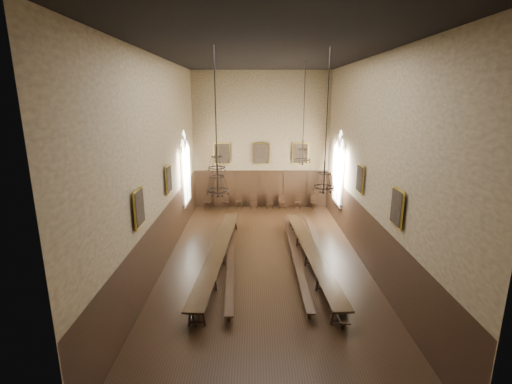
{
  "coord_description": "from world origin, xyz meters",
  "views": [
    {
      "loc": [
        -0.49,
        -15.52,
        7.34
      ],
      "look_at": [
        -0.38,
        1.5,
        2.96
      ],
      "focal_mm": 26.0,
      "sensor_mm": 36.0,
      "label": 1
    }
  ],
  "objects_px": {
    "bench_right_inner": "(295,255)",
    "chandelier_front_right": "(324,177)",
    "chair_7": "(314,205)",
    "table_left": "(219,256)",
    "bench_right_outer": "(321,259)",
    "chair_0": "(208,204)",
    "chair_6": "(298,204)",
    "table_right": "(311,258)",
    "chair_3": "(254,204)",
    "chair_4": "(270,204)",
    "chair_2": "(239,204)",
    "chandelier_back_left": "(217,160)",
    "chandelier_front_left": "(218,180)",
    "bench_left_outer": "(210,259)",
    "bench_left_inner": "(231,255)",
    "chandelier_back_right": "(303,153)",
    "chair_5": "(282,204)",
    "chair_1": "(225,204)"
  },
  "relations": [
    {
      "from": "bench_right_inner",
      "to": "chandelier_front_right",
      "type": "relative_size",
      "value": 1.99
    },
    {
      "from": "chair_7",
      "to": "table_left",
      "type": "bearing_deg",
      "value": -141.14
    },
    {
      "from": "bench_right_outer",
      "to": "chandelier_front_right",
      "type": "distance_m",
      "value": 4.78
    },
    {
      "from": "chair_0",
      "to": "chair_6",
      "type": "distance_m",
      "value": 6.1
    },
    {
      "from": "bench_right_inner",
      "to": "chair_0",
      "type": "bearing_deg",
      "value": 120.96
    },
    {
      "from": "table_right",
      "to": "chair_7",
      "type": "bearing_deg",
      "value": 80.15
    },
    {
      "from": "table_right",
      "to": "chair_3",
      "type": "height_order",
      "value": "chair_3"
    },
    {
      "from": "chair_4",
      "to": "bench_right_outer",
      "type": "bearing_deg",
      "value": -78.92
    },
    {
      "from": "chair_0",
      "to": "chair_2",
      "type": "relative_size",
      "value": 1.02
    },
    {
      "from": "chandelier_back_left",
      "to": "chandelier_front_left",
      "type": "relative_size",
      "value": 1.01
    },
    {
      "from": "bench_right_outer",
      "to": "chair_3",
      "type": "relative_size",
      "value": 10.93
    },
    {
      "from": "bench_left_outer",
      "to": "chair_0",
      "type": "xyz_separation_m",
      "value": [
        -1.14,
        8.65,
        0.04
      ]
    },
    {
      "from": "table_right",
      "to": "chair_2",
      "type": "relative_size",
      "value": 10.19
    },
    {
      "from": "bench_left_inner",
      "to": "chandelier_back_right",
      "type": "distance_m",
      "value": 6.08
    },
    {
      "from": "table_left",
      "to": "bench_left_outer",
      "type": "relative_size",
      "value": 1.12
    },
    {
      "from": "chair_6",
      "to": "chandelier_back_left",
      "type": "bearing_deg",
      "value": -106.39
    },
    {
      "from": "chair_3",
      "to": "chandelier_front_left",
      "type": "bearing_deg",
      "value": -101.45
    },
    {
      "from": "chair_3",
      "to": "chair_5",
      "type": "distance_m",
      "value": 1.92
    },
    {
      "from": "chair_7",
      "to": "chandelier_front_right",
      "type": "relative_size",
      "value": 0.18
    },
    {
      "from": "chair_0",
      "to": "chandelier_back_right",
      "type": "height_order",
      "value": "chandelier_back_right"
    },
    {
      "from": "bench_left_inner",
      "to": "chair_3",
      "type": "bearing_deg",
      "value": 82.86
    },
    {
      "from": "bench_right_inner",
      "to": "chair_3",
      "type": "height_order",
      "value": "chair_3"
    },
    {
      "from": "chair_0",
      "to": "chair_1",
      "type": "height_order",
      "value": "chair_0"
    },
    {
      "from": "bench_left_outer",
      "to": "chair_3",
      "type": "xyz_separation_m",
      "value": [
        1.98,
        8.65,
        0.02
      ]
    },
    {
      "from": "bench_right_inner",
      "to": "chair_4",
      "type": "relative_size",
      "value": 10.03
    },
    {
      "from": "bench_left_inner",
      "to": "bench_right_outer",
      "type": "height_order",
      "value": "same"
    },
    {
      "from": "bench_left_inner",
      "to": "chair_3",
      "type": "distance_m",
      "value": 8.37
    },
    {
      "from": "chandelier_front_right",
      "to": "chandelier_back_right",
      "type": "bearing_deg",
      "value": 91.63
    },
    {
      "from": "chair_7",
      "to": "chandelier_front_right",
      "type": "bearing_deg",
      "value": -115.88
    },
    {
      "from": "bench_right_inner",
      "to": "chandelier_back_left",
      "type": "bearing_deg",
      "value": 153.44
    },
    {
      "from": "chair_3",
      "to": "chair_6",
      "type": "height_order",
      "value": "chair_3"
    },
    {
      "from": "chandelier_back_right",
      "to": "chair_7",
      "type": "bearing_deg",
      "value": 74.2
    },
    {
      "from": "chandelier_back_right",
      "to": "chandelier_front_left",
      "type": "xyz_separation_m",
      "value": [
        -3.71,
        -5.25,
        -0.22
      ]
    },
    {
      "from": "table_left",
      "to": "chandelier_back_right",
      "type": "xyz_separation_m",
      "value": [
        3.99,
        2.79,
        4.27
      ]
    },
    {
      "from": "chair_6",
      "to": "table_left",
      "type": "bearing_deg",
      "value": -97.99
    },
    {
      "from": "bench_right_inner",
      "to": "chandelier_back_left",
      "type": "xyz_separation_m",
      "value": [
        -3.65,
        1.83,
        4.11
      ]
    },
    {
      "from": "chair_1",
      "to": "chandelier_front_right",
      "type": "relative_size",
      "value": 0.18
    },
    {
      "from": "chair_1",
      "to": "chair_2",
      "type": "height_order",
      "value": "chair_2"
    },
    {
      "from": "chair_1",
      "to": "chair_4",
      "type": "xyz_separation_m",
      "value": [
        3.03,
        0.02,
        0.03
      ]
    },
    {
      "from": "chandelier_front_left",
      "to": "chandelier_front_right",
      "type": "xyz_separation_m",
      "value": [
        3.86,
        0.23,
        0.07
      ]
    },
    {
      "from": "bench_left_outer",
      "to": "bench_left_inner",
      "type": "distance_m",
      "value": 1.0
    },
    {
      "from": "bench_right_inner",
      "to": "chair_7",
      "type": "height_order",
      "value": "chair_7"
    },
    {
      "from": "chandelier_back_right",
      "to": "chandelier_back_left",
      "type": "bearing_deg",
      "value": -171.53
    },
    {
      "from": "bench_left_outer",
      "to": "table_right",
      "type": "bearing_deg",
      "value": -1.82
    },
    {
      "from": "bench_left_inner",
      "to": "chair_4",
      "type": "bearing_deg",
      "value": 75.64
    },
    {
      "from": "table_right",
      "to": "chair_5",
      "type": "bearing_deg",
      "value": 94.14
    },
    {
      "from": "chair_1",
      "to": "chair_3",
      "type": "bearing_deg",
      "value": 16.06
    },
    {
      "from": "chair_2",
      "to": "chair_5",
      "type": "distance_m",
      "value": 2.91
    },
    {
      "from": "bench_right_outer",
      "to": "table_left",
      "type": "bearing_deg",
      "value": 179.58
    },
    {
      "from": "chandelier_back_right",
      "to": "chandelier_front_left",
      "type": "height_order",
      "value": "same"
    }
  ]
}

